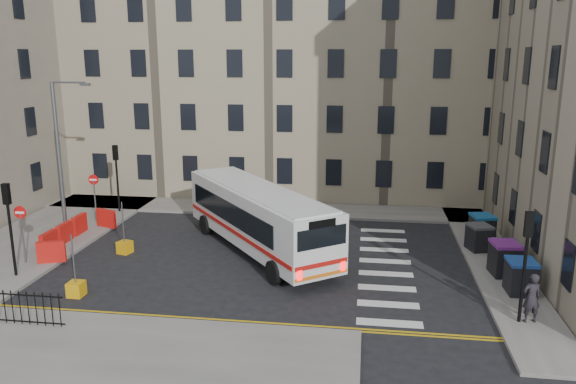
% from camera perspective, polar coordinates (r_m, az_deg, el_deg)
% --- Properties ---
extents(ground, '(120.00, 120.00, 0.00)m').
position_cam_1_polar(ground, '(26.89, 1.23, -6.92)').
color(ground, black).
rests_on(ground, ground).
extents(pavement_north, '(36.00, 3.20, 0.15)m').
position_cam_1_polar(pavement_north, '(36.02, -6.62, -1.52)').
color(pavement_north, slate).
rests_on(pavement_north, ground).
extents(pavement_east, '(2.40, 26.00, 0.15)m').
position_cam_1_polar(pavement_east, '(31.07, 18.94, -4.67)').
color(pavement_east, slate).
rests_on(pavement_east, ground).
extents(pavement_west, '(6.00, 22.00, 0.15)m').
position_cam_1_polar(pavement_west, '(32.44, -23.98, -4.36)').
color(pavement_west, slate).
rests_on(pavement_west, ground).
extents(pavement_sw, '(20.00, 6.00, 0.15)m').
position_cam_1_polar(pavement_sw, '(20.31, -23.32, -15.03)').
color(pavement_sw, slate).
rests_on(pavement_sw, ground).
extents(terrace_north, '(38.30, 10.80, 17.20)m').
position_cam_1_polar(terrace_north, '(41.72, -5.88, 12.44)').
color(terrace_north, gray).
rests_on(terrace_north, ground).
extents(traffic_light_east, '(0.28, 0.22, 4.10)m').
position_cam_1_polar(traffic_light_east, '(21.33, 23.05, -5.43)').
color(traffic_light_east, black).
rests_on(traffic_light_east, pavement_east).
extents(traffic_light_nw, '(0.28, 0.22, 4.10)m').
position_cam_1_polar(traffic_light_nw, '(35.50, -17.03, 2.37)').
color(traffic_light_nw, black).
rests_on(traffic_light_nw, pavement_west).
extents(traffic_light_sw, '(0.28, 0.22, 4.10)m').
position_cam_1_polar(traffic_light_sw, '(26.62, -26.50, -2.12)').
color(traffic_light_sw, black).
rests_on(traffic_light_sw, pavement_west).
extents(streetlamp, '(0.50, 0.22, 8.14)m').
position_cam_1_polar(streetlamp, '(31.79, -22.25, 3.38)').
color(streetlamp, '#595B5E').
rests_on(streetlamp, pavement_west).
extents(no_entry_north, '(0.60, 0.08, 3.00)m').
position_cam_1_polar(no_entry_north, '(34.12, -19.10, 0.41)').
color(no_entry_north, '#595B5E').
rests_on(no_entry_north, pavement_west).
extents(no_entry_south, '(0.60, 0.08, 3.00)m').
position_cam_1_polar(no_entry_south, '(28.29, -25.48, -2.81)').
color(no_entry_south, '#595B5E').
rests_on(no_entry_south, pavement_west).
extents(roadworks_barriers, '(1.66, 6.26, 1.00)m').
position_cam_1_polar(roadworks_barriers, '(30.78, -21.14, -3.91)').
color(roadworks_barriers, red).
rests_on(roadworks_barriers, pavement_west).
extents(bus, '(9.09, 10.76, 3.15)m').
position_cam_1_polar(bus, '(27.59, -3.05, -2.42)').
color(bus, silver).
rests_on(bus, ground).
extents(wheelie_bin_a, '(1.13, 1.29, 1.37)m').
position_cam_1_polar(wheelie_bin_a, '(24.59, 22.55, -7.92)').
color(wheelie_bin_a, black).
rests_on(wheelie_bin_a, pavement_east).
extents(wheelie_bin_b, '(1.28, 1.44, 1.46)m').
position_cam_1_polar(wheelie_bin_b, '(26.30, 21.16, -6.30)').
color(wheelie_bin_b, black).
rests_on(wheelie_bin_b, pavement_east).
extents(wheelie_bin_c, '(1.12, 1.28, 1.38)m').
position_cam_1_polar(wheelie_bin_c, '(26.62, 21.28, -6.16)').
color(wheelie_bin_c, black).
rests_on(wheelie_bin_c, pavement_east).
extents(wheelie_bin_d, '(1.30, 1.40, 1.27)m').
position_cam_1_polar(wheelie_bin_d, '(29.16, 18.82, -4.36)').
color(wheelie_bin_d, black).
rests_on(wheelie_bin_d, pavement_east).
extents(wheelie_bin_e, '(1.31, 1.43, 1.36)m').
position_cam_1_polar(wheelie_bin_e, '(30.63, 19.10, -3.44)').
color(wheelie_bin_e, black).
rests_on(wheelie_bin_e, pavement_east).
extents(pedestrian, '(0.75, 0.58, 1.84)m').
position_cam_1_polar(pedestrian, '(22.07, 23.50, -9.84)').
color(pedestrian, black).
rests_on(pedestrian, pavement_east).
extents(bollard_yellow, '(0.75, 0.75, 0.60)m').
position_cam_1_polar(bollard_yellow, '(28.83, -16.25, -5.41)').
color(bollard_yellow, orange).
rests_on(bollard_yellow, ground).
extents(bollard_chevron, '(0.61, 0.61, 0.60)m').
position_cam_1_polar(bollard_chevron, '(24.49, -20.72, -9.20)').
color(bollard_chevron, orange).
rests_on(bollard_chevron, ground).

